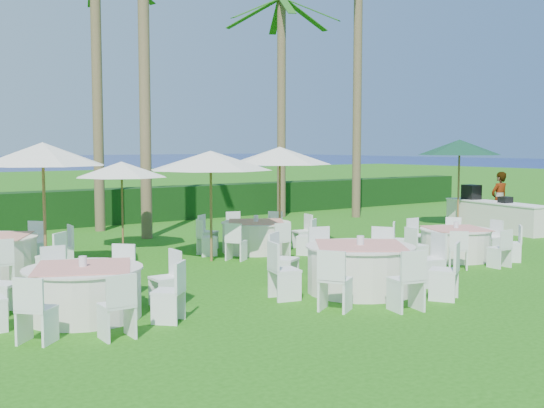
{
  "coord_description": "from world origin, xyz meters",
  "views": [
    {
      "loc": [
        -8.92,
        -10.04,
        2.7
      ],
      "look_at": [
        0.38,
        3.03,
        1.3
      ],
      "focal_mm": 45.0,
      "sensor_mm": 36.0,
      "label": 1
    }
  ],
  "objects_px": {
    "banquet_table_b": "(360,267)",
    "umbrella_green": "(459,147)",
    "staff_person": "(499,200)",
    "umbrella_b": "(211,161)",
    "buffet_table": "(495,215)",
    "umbrella_c": "(122,169)",
    "banquet_table_c": "(456,243)",
    "banquet_table_a": "(84,291)",
    "umbrella_a": "(43,154)",
    "umbrella_d": "(280,156)",
    "banquet_table_e": "(256,236)"
  },
  "relations": [
    {
      "from": "banquet_table_b",
      "to": "umbrella_green",
      "type": "xyz_separation_m",
      "value": [
        9.39,
        5.46,
        2.15
      ]
    },
    {
      "from": "umbrella_green",
      "to": "staff_person",
      "type": "bearing_deg",
      "value": -38.39
    },
    {
      "from": "umbrella_b",
      "to": "buffet_table",
      "type": "height_order",
      "value": "umbrella_b"
    },
    {
      "from": "umbrella_c",
      "to": "staff_person",
      "type": "xyz_separation_m",
      "value": [
        11.97,
        -2.58,
        -1.16
      ]
    },
    {
      "from": "umbrella_c",
      "to": "buffet_table",
      "type": "distance_m",
      "value": 11.74
    },
    {
      "from": "banquet_table_c",
      "to": "banquet_table_a",
      "type": "bearing_deg",
      "value": -178.72
    },
    {
      "from": "umbrella_a",
      "to": "umbrella_b",
      "type": "xyz_separation_m",
      "value": [
        3.65,
        -0.56,
        -0.17
      ]
    },
    {
      "from": "banquet_table_c",
      "to": "umbrella_c",
      "type": "distance_m",
      "value": 8.44
    },
    {
      "from": "umbrella_c",
      "to": "umbrella_d",
      "type": "xyz_separation_m",
      "value": [
        3.66,
        -1.8,
        0.34
      ]
    },
    {
      "from": "banquet_table_a",
      "to": "banquet_table_c",
      "type": "xyz_separation_m",
      "value": [
        9.08,
        0.2,
        -0.04
      ]
    },
    {
      "from": "banquet_table_e",
      "to": "umbrella_a",
      "type": "relative_size",
      "value": 1.12
    },
    {
      "from": "banquet_table_c",
      "to": "umbrella_a",
      "type": "xyz_separation_m",
      "value": [
        -8.46,
        3.7,
        2.12
      ]
    },
    {
      "from": "staff_person",
      "to": "banquet_table_b",
      "type": "bearing_deg",
      "value": 28.56
    },
    {
      "from": "banquet_table_b",
      "to": "umbrella_green",
      "type": "relative_size",
      "value": 1.22
    },
    {
      "from": "umbrella_a",
      "to": "staff_person",
      "type": "height_order",
      "value": "umbrella_a"
    },
    {
      "from": "banquet_table_e",
      "to": "buffet_table",
      "type": "bearing_deg",
      "value": -4.98
    },
    {
      "from": "banquet_table_c",
      "to": "umbrella_green",
      "type": "bearing_deg",
      "value": 38.89
    },
    {
      "from": "umbrella_d",
      "to": "umbrella_green",
      "type": "height_order",
      "value": "umbrella_green"
    },
    {
      "from": "umbrella_c",
      "to": "umbrella_d",
      "type": "height_order",
      "value": "umbrella_d"
    },
    {
      "from": "banquet_table_b",
      "to": "staff_person",
      "type": "xyz_separation_m",
      "value": [
        10.43,
        4.63,
        0.45
      ]
    },
    {
      "from": "umbrella_c",
      "to": "staff_person",
      "type": "height_order",
      "value": "umbrella_c"
    },
    {
      "from": "umbrella_b",
      "to": "umbrella_a",
      "type": "bearing_deg",
      "value": 171.19
    },
    {
      "from": "banquet_table_b",
      "to": "umbrella_d",
      "type": "xyz_separation_m",
      "value": [
        2.12,
        5.41,
        1.95
      ]
    },
    {
      "from": "umbrella_d",
      "to": "umbrella_a",
      "type": "bearing_deg",
      "value": -176.66
    },
    {
      "from": "umbrella_a",
      "to": "staff_person",
      "type": "xyz_separation_m",
      "value": [
        14.6,
        -0.41,
        -1.6
      ]
    },
    {
      "from": "banquet_table_b",
      "to": "buffet_table",
      "type": "height_order",
      "value": "buffet_table"
    },
    {
      "from": "banquet_table_e",
      "to": "staff_person",
      "type": "bearing_deg",
      "value": -2.29
    },
    {
      "from": "buffet_table",
      "to": "umbrella_a",
      "type": "bearing_deg",
      "value": 176.76
    },
    {
      "from": "banquet_table_e",
      "to": "umbrella_b",
      "type": "bearing_deg",
      "value": -161.78
    },
    {
      "from": "umbrella_b",
      "to": "staff_person",
      "type": "bearing_deg",
      "value": 0.83
    },
    {
      "from": "buffet_table",
      "to": "staff_person",
      "type": "xyz_separation_m",
      "value": [
        0.72,
        0.38,
        0.43
      ]
    },
    {
      "from": "umbrella_b",
      "to": "staff_person",
      "type": "distance_m",
      "value": 11.05
    },
    {
      "from": "umbrella_c",
      "to": "umbrella_green",
      "type": "distance_m",
      "value": 11.09
    },
    {
      "from": "banquet_table_a",
      "to": "buffet_table",
      "type": "height_order",
      "value": "buffet_table"
    },
    {
      "from": "banquet_table_c",
      "to": "staff_person",
      "type": "relative_size",
      "value": 1.61
    },
    {
      "from": "umbrella_d",
      "to": "banquet_table_b",
      "type": "bearing_deg",
      "value": -111.38
    },
    {
      "from": "umbrella_b",
      "to": "banquet_table_b",
      "type": "bearing_deg",
      "value": -83.27
    },
    {
      "from": "umbrella_d",
      "to": "umbrella_green",
      "type": "distance_m",
      "value": 7.28
    },
    {
      "from": "staff_person",
      "to": "banquet_table_c",
      "type": "bearing_deg",
      "value": 32.8
    },
    {
      "from": "banquet_table_b",
      "to": "umbrella_c",
      "type": "xyz_separation_m",
      "value": [
        -1.54,
        7.21,
        1.61
      ]
    },
    {
      "from": "banquet_table_b",
      "to": "banquet_table_e",
      "type": "height_order",
      "value": "banquet_table_b"
    },
    {
      "from": "umbrella_green",
      "to": "banquet_table_b",
      "type": "bearing_deg",
      "value": -149.84
    },
    {
      "from": "banquet_table_e",
      "to": "umbrella_d",
      "type": "bearing_deg",
      "value": 21.22
    },
    {
      "from": "banquet_table_a",
      "to": "banquet_table_e",
      "type": "height_order",
      "value": "banquet_table_a"
    },
    {
      "from": "umbrella_a",
      "to": "umbrella_c",
      "type": "height_order",
      "value": "umbrella_a"
    },
    {
      "from": "banquet_table_e",
      "to": "umbrella_c",
      "type": "height_order",
      "value": "umbrella_c"
    },
    {
      "from": "umbrella_a",
      "to": "banquet_table_a",
      "type": "bearing_deg",
      "value": -98.94
    },
    {
      "from": "banquet_table_c",
      "to": "umbrella_a",
      "type": "height_order",
      "value": "umbrella_a"
    },
    {
      "from": "umbrella_c",
      "to": "umbrella_d",
      "type": "bearing_deg",
      "value": -26.2
    },
    {
      "from": "banquet_table_c",
      "to": "banquet_table_b",
      "type": "bearing_deg",
      "value": -162.63
    }
  ]
}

